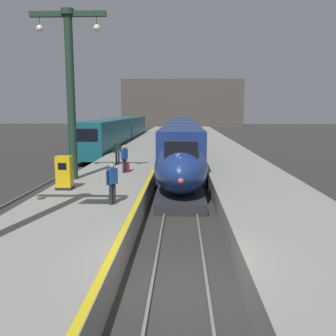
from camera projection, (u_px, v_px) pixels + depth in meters
The scene contains 17 objects.
ground_plane at pixel (179, 291), 9.90m from camera, with size 260.00×260.00×0.00m, color #33302D.
platform_left at pixel (138, 157), 34.42m from camera, with size 4.80×110.00×1.05m, color gray.
platform_right at pixel (225, 157), 34.11m from camera, with size 4.80×110.00×1.05m, color gray.
platform_left_safety_stripe at pixel (162, 151), 34.25m from camera, with size 0.20×107.80×0.01m, color yellow.
rail_main_left at pixel (174, 158), 37.08m from camera, with size 0.08×110.00×0.12m, color slate.
rail_main_right at pixel (189, 159), 37.02m from camera, with size 0.08×110.00×0.12m, color slate.
rail_secondary_left at pixel (94, 158), 37.38m from camera, with size 0.08×110.00×0.12m, color slate.
rail_secondary_right at pixel (109, 158), 37.33m from camera, with size 0.08×110.00×0.12m, color slate.
highspeed_train_main at pixel (182, 135), 43.43m from camera, with size 2.92×55.96×3.60m.
regional_train_adjacent at pixel (120, 131), 48.93m from camera, with size 2.85×36.60×3.80m.
station_column_mid at pixel (70, 79), 19.66m from camera, with size 4.00×0.68×8.92m.
passenger_near_edge at pixel (124, 157), 22.36m from camera, with size 0.40×0.48×1.69m.
passenger_mid_platform at pixel (117, 150), 25.89m from camera, with size 0.54×0.34×1.69m.
passenger_far_waiting at pixel (112, 180), 14.75m from camera, with size 0.41×0.46×1.69m.
rolling_suitcase at pixel (126, 167), 22.70m from camera, with size 0.40×0.22×0.98m.
ticket_machine_yellow at pixel (64, 174), 17.67m from camera, with size 0.76×0.62×1.60m.
terminus_back_wall at pixel (182, 103), 109.57m from camera, with size 36.00×2.00×14.00m, color #4C4742.
Camera 1 is at (0.05, -9.29, 4.77)m, focal length 39.69 mm.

